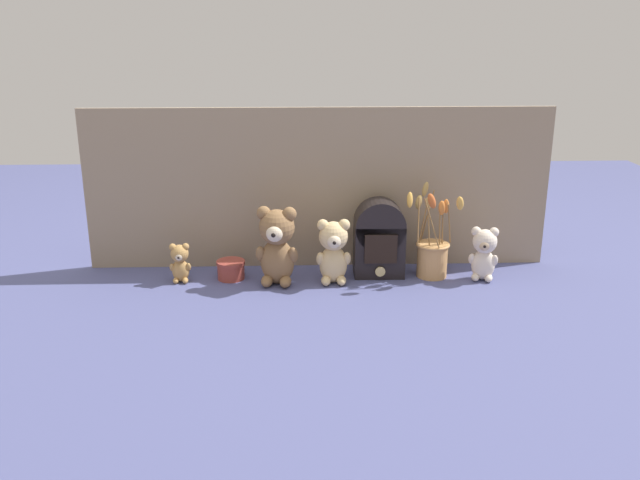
# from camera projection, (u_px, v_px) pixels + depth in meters

# --- Properties ---
(ground_plane) EXTENTS (4.00, 4.00, 0.00)m
(ground_plane) POSITION_uv_depth(u_px,v_px,m) (320.00, 281.00, 2.27)
(ground_plane) COLOR #4C5184
(backdrop_wall) EXTENTS (1.60, 0.02, 0.56)m
(backdrop_wall) POSITION_uv_depth(u_px,v_px,m) (318.00, 189.00, 2.34)
(backdrop_wall) COLOR gray
(backdrop_wall) RESTS_ON ground
(teddy_bear_large) EXTENTS (0.14, 0.13, 0.26)m
(teddy_bear_large) POSITION_uv_depth(u_px,v_px,m) (277.00, 244.00, 2.21)
(teddy_bear_large) COLOR olive
(teddy_bear_large) RESTS_ON ground
(teddy_bear_medium) EXTENTS (0.12, 0.11, 0.22)m
(teddy_bear_medium) POSITION_uv_depth(u_px,v_px,m) (333.00, 250.00, 2.22)
(teddy_bear_medium) COLOR #DBBC84
(teddy_bear_medium) RESTS_ON ground
(teddy_bear_small) EXTENTS (0.10, 0.09, 0.18)m
(teddy_bear_small) POSITION_uv_depth(u_px,v_px,m) (484.00, 252.00, 2.26)
(teddy_bear_small) COLOR beige
(teddy_bear_small) RESTS_ON ground
(teddy_bear_tiny) EXTENTS (0.07, 0.07, 0.13)m
(teddy_bear_tiny) POSITION_uv_depth(u_px,v_px,m) (180.00, 262.00, 2.24)
(teddy_bear_tiny) COLOR tan
(teddy_bear_tiny) RESTS_ON ground
(flower_vase) EXTENTS (0.19, 0.16, 0.32)m
(flower_vase) POSITION_uv_depth(u_px,v_px,m) (432.00, 251.00, 2.29)
(flower_vase) COLOR tan
(flower_vase) RESTS_ON ground
(vintage_radio) EXTENTS (0.17, 0.12, 0.26)m
(vintage_radio) POSITION_uv_depth(u_px,v_px,m) (379.00, 238.00, 2.29)
(vintage_radio) COLOR black
(vintage_radio) RESTS_ON ground
(decorative_tin_tall) EXTENTS (0.10, 0.10, 0.06)m
(decorative_tin_tall) POSITION_uv_depth(u_px,v_px,m) (231.00, 270.00, 2.28)
(decorative_tin_tall) COLOR #993D33
(decorative_tin_tall) RESTS_ON ground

